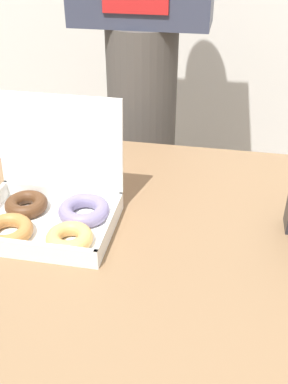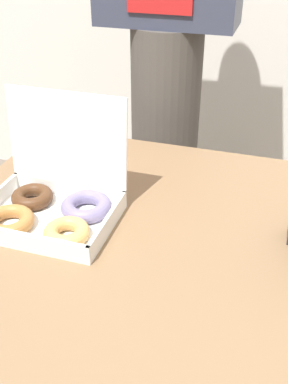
# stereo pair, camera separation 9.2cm
# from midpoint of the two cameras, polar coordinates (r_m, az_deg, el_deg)

# --- Properties ---
(table) EXTENTS (1.00, 0.87, 0.71)m
(table) POSITION_cam_midpoint_polar(r_m,az_deg,el_deg) (1.18, 4.62, -19.88)
(table) COLOR brown
(table) RESTS_ON ground_plane
(donut_box) EXTENTS (0.28, 0.24, 0.25)m
(donut_box) POSITION_cam_midpoint_polar(r_m,az_deg,el_deg) (0.98, -8.93, -1.41)
(donut_box) COLOR white
(donut_box) RESTS_ON table
(person_customer) EXTENTS (0.43, 0.24, 1.83)m
(person_customer) POSITION_cam_midpoint_polar(r_m,az_deg,el_deg) (1.50, 4.92, 20.62)
(person_customer) COLOR #4C4742
(person_customer) RESTS_ON ground_plane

